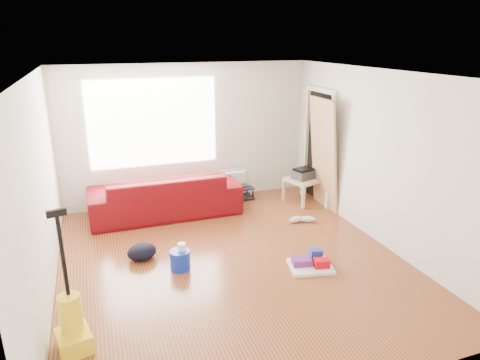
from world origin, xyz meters
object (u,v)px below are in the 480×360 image
object	(u,v)px
cleaning_tray	(311,263)
backpack	(143,259)
sofa	(166,214)
tv_stand	(236,193)
bucket	(180,269)
vacuum	(72,325)
side_table	(303,182)

from	to	relation	value
cleaning_tray	backpack	world-z (taller)	cleaning_tray
sofa	cleaning_tray	size ratio (longest dim) A/B	3.96
tv_stand	bucket	world-z (taller)	tv_stand
tv_stand	vacuum	xyz separation A→B (m)	(-2.82, -3.33, 0.14)
sofa	tv_stand	bearing A→B (deg)	-168.93
tv_stand	bucket	distance (m)	2.67
tv_stand	side_table	distance (m)	1.26
tv_stand	vacuum	world-z (taller)	vacuum
sofa	bucket	size ratio (longest dim) A/B	9.55
side_table	tv_stand	bearing A→B (deg)	155.52
bucket	backpack	world-z (taller)	bucket
backpack	vacuum	size ratio (longest dim) A/B	0.28
sofa	cleaning_tray	distance (m)	2.88
cleaning_tray	tv_stand	bearing A→B (deg)	92.49
side_table	backpack	bearing A→B (deg)	-158.15
cleaning_tray	backpack	distance (m)	2.31
side_table	vacuum	distance (m)	4.86
backpack	vacuum	world-z (taller)	vacuum
sofa	tv_stand	distance (m)	1.41
side_table	cleaning_tray	distance (m)	2.45
side_table	cleaning_tray	bearing A→B (deg)	-114.51
tv_stand	backpack	size ratio (longest dim) A/B	1.55
vacuum	cleaning_tray	bearing A→B (deg)	-0.54
backpack	cleaning_tray	bearing A→B (deg)	-39.69
sofa	cleaning_tray	xyz separation A→B (m)	(1.50, -2.45, 0.06)
tv_stand	backpack	xyz separation A→B (m)	(-1.97, -1.76, -0.12)
vacuum	sofa	bearing A→B (deg)	52.51
sofa	vacuum	bearing A→B (deg)	64.78
backpack	vacuum	xyz separation A→B (m)	(-0.85, -1.58, 0.27)
side_table	backpack	size ratio (longest dim) A/B	1.72
sofa	side_table	bearing A→B (deg)	174.47
bucket	cleaning_tray	size ratio (longest dim) A/B	0.41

